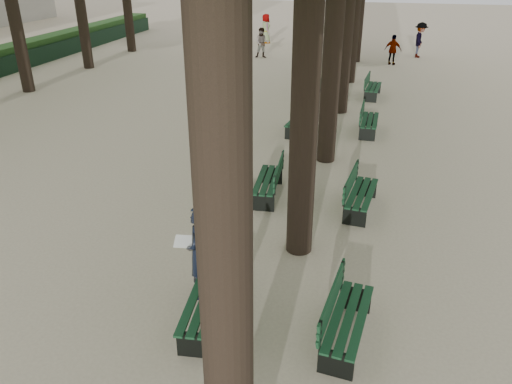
# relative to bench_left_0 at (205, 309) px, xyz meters

# --- Properties ---
(ground) EXTENTS (120.00, 120.00, 0.00)m
(ground) POSITION_rel_bench_left_0_xyz_m (-0.37, -0.43, -0.27)
(ground) COLOR #C3B493
(ground) RESTS_ON ground
(bench_left_0) EXTENTS (0.74, 1.85, 0.92)m
(bench_left_0) POSITION_rel_bench_left_0_xyz_m (0.00, 0.00, 0.00)
(bench_left_0) COLOR black
(bench_left_0) RESTS_ON ground
(bench_left_1) EXTENTS (0.69, 1.83, 0.92)m
(bench_left_1) POSITION_rel_bench_left_0_xyz_m (0.00, 4.81, 0.00)
(bench_left_1) COLOR black
(bench_left_1) RESTS_ON ground
(bench_left_2) EXTENTS (0.80, 1.86, 0.92)m
(bench_left_2) POSITION_rel_bench_left_0_xyz_m (-0.00, 9.83, 0.00)
(bench_left_2) COLOR black
(bench_left_2) RESTS_ON ground
(bench_left_3) EXTENTS (0.78, 1.85, 0.92)m
(bench_left_3) POSITION_rel_bench_left_0_xyz_m (-0.00, 14.70, 0.00)
(bench_left_3) COLOR black
(bench_left_3) RESTS_ON ground
(bench_right_0) EXTENTS (0.78, 1.85, 0.92)m
(bench_right_0) POSITION_rel_bench_left_0_xyz_m (2.27, 0.10, 0.00)
(bench_right_0) COLOR black
(bench_right_0) RESTS_ON ground
(bench_right_1) EXTENTS (0.78, 1.85, 0.92)m
(bench_right_1) POSITION_rel_bench_left_0_xyz_m (2.27, 4.60, 0.00)
(bench_right_1) COLOR black
(bench_right_1) RESTS_ON ground
(bench_right_2) EXTENTS (0.62, 1.82, 0.92)m
(bench_right_2) POSITION_rel_bench_left_0_xyz_m (2.27, 10.32, 0.00)
(bench_right_2) COLOR black
(bench_right_2) RESTS_ON ground
(bench_right_3) EXTENTS (0.72, 1.84, 0.92)m
(bench_right_3) POSITION_rel_bench_left_0_xyz_m (2.27, 14.98, 0.00)
(bench_right_3) COLOR black
(bench_right_3) RESTS_ON ground
(man_with_map) EXTENTS (0.64, 0.72, 1.74)m
(man_with_map) POSITION_rel_bench_left_0_xyz_m (-0.33, 0.70, 0.60)
(man_with_map) COLOR black
(man_with_map) RESTS_ON ground
(pedestrian_a) EXTENTS (0.86, 0.50, 1.65)m
(pedestrian_a) POSITION_rel_bench_left_0_xyz_m (-4.14, 22.40, 0.56)
(pedestrian_a) COLOR #262628
(pedestrian_a) RESTS_ON ground
(pedestrian_c) EXTENTS (0.97, 0.59, 1.56)m
(pedestrian_c) POSITION_rel_bench_left_0_xyz_m (3.09, 22.06, 0.51)
(pedestrian_c) COLOR #262628
(pedestrian_c) RESTS_ON ground
(pedestrian_d) EXTENTS (0.74, 0.97, 1.84)m
(pedestrian_d) POSITION_rel_bench_left_0_xyz_m (-5.05, 27.46, 0.65)
(pedestrian_d) COLOR #262628
(pedestrian_d) RESTS_ON ground
(pedestrian_b) EXTENTS (0.53, 1.28, 1.93)m
(pedestrian_b) POSITION_rel_bench_left_0_xyz_m (4.59, 24.59, 0.69)
(pedestrian_b) COLOR #262628
(pedestrian_b) RESTS_ON ground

